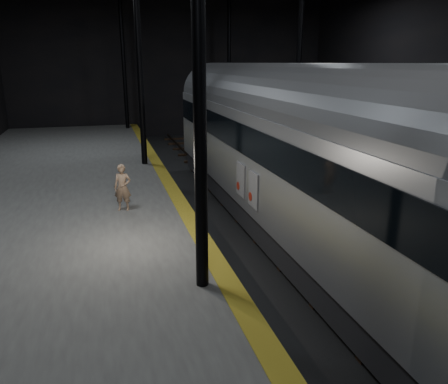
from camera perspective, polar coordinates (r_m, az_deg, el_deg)
name	(u,v)px	position (r m, az deg, el deg)	size (l,w,h in m)	color
ground	(289,239)	(14.49, 8.45, -6.08)	(44.00, 44.00, 0.00)	black
platform_left	(41,250)	(13.30, -22.75, -7.06)	(9.00, 43.80, 1.00)	#494947
tactile_strip	(190,219)	(13.19, -4.40, -3.57)	(0.50, 43.80, 0.01)	olive
track	(289,237)	(14.47, 8.46, -5.83)	(2.40, 43.00, 0.24)	#3F3328
train	(288,146)	(13.95, 8.37, 5.97)	(3.02, 20.19, 5.40)	#AAADB3
woman	(123,187)	(14.14, -13.10, 0.58)	(0.54, 0.36, 1.49)	#9E7D61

